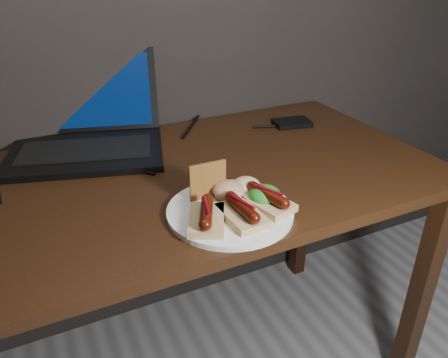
% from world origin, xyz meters
% --- Properties ---
extents(desk, '(1.40, 0.70, 0.75)m').
position_xyz_m(desk, '(0.00, 1.38, 0.66)').
color(desk, '#351D0D').
rests_on(desk, ground).
extents(laptop, '(0.49, 0.46, 0.25)m').
position_xyz_m(laptop, '(-0.14, 1.65, 0.80)').
color(laptop, black).
rests_on(laptop, desk).
extents(hard_drive, '(0.13, 0.09, 0.02)m').
position_xyz_m(hard_drive, '(0.48, 1.55, 0.76)').
color(hard_drive, black).
rests_on(hard_drive, desk).
extents(desk_cables, '(0.88, 0.37, 0.01)m').
position_xyz_m(desk_cables, '(0.01, 1.56, 0.75)').
color(desk_cables, black).
rests_on(desk_cables, desk).
extents(plate, '(0.31, 0.31, 0.01)m').
position_xyz_m(plate, '(0.06, 1.16, 0.76)').
color(plate, white).
rests_on(plate, desk).
extents(bread_sausage_left, '(0.11, 0.13, 0.04)m').
position_xyz_m(bread_sausage_left, '(-0.00, 1.13, 0.78)').
color(bread_sausage_left, tan).
rests_on(bread_sausage_left, plate).
extents(bread_sausage_center, '(0.08, 0.12, 0.04)m').
position_xyz_m(bread_sausage_center, '(0.07, 1.11, 0.78)').
color(bread_sausage_center, tan).
rests_on(bread_sausage_center, plate).
extents(bread_sausage_right, '(0.10, 0.13, 0.04)m').
position_xyz_m(bread_sausage_right, '(0.14, 1.14, 0.78)').
color(bread_sausage_right, tan).
rests_on(bread_sausage_right, plate).
extents(crispbread, '(0.09, 0.01, 0.08)m').
position_xyz_m(crispbread, '(0.04, 1.22, 0.80)').
color(crispbread, '#A86F2E').
rests_on(crispbread, plate).
extents(salad_greens, '(0.07, 0.07, 0.04)m').
position_xyz_m(salad_greens, '(0.14, 1.15, 0.78)').
color(salad_greens, '#136316').
rests_on(salad_greens, plate).
extents(salsa_mound, '(0.07, 0.07, 0.04)m').
position_xyz_m(salsa_mound, '(0.08, 1.20, 0.78)').
color(salsa_mound, maroon).
rests_on(salsa_mound, plate).
extents(coleslaw_mound, '(0.06, 0.06, 0.04)m').
position_xyz_m(coleslaw_mound, '(0.13, 1.21, 0.78)').
color(coleslaw_mound, beige).
rests_on(coleslaw_mound, plate).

